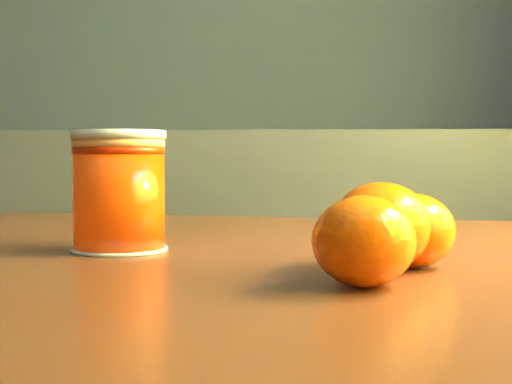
{
  "coord_description": "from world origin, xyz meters",
  "views": [
    {
      "loc": [
        0.99,
        -0.49,
        0.84
      ],
      "look_at": [
        0.94,
        0.12,
        0.81
      ],
      "focal_mm": 50.0,
      "sensor_mm": 36.0,
      "label": 1
    }
  ],
  "objects": [
    {
      "name": "juice_glass",
      "position": [
        0.82,
        0.11,
        0.81
      ],
      "size": [
        0.08,
        0.08,
        0.1
      ],
      "rotation": [
        0.0,
        0.0,
        -0.4
      ],
      "color": "#E23804",
      "rests_on": "table"
    },
    {
      "name": "orange_extra",
      "position": [
        1.02,
        -0.04,
        0.79
      ],
      "size": [
        0.08,
        0.08,
        0.06
      ],
      "primitive_type": "ellipsoid",
      "rotation": [
        0.0,
        0.0,
        0.28
      ],
      "color": "#FF5805",
      "rests_on": "table"
    },
    {
      "name": "orange_front",
      "position": [
        1.04,
        0.02,
        0.79
      ],
      "size": [
        0.09,
        0.09,
        0.06
      ],
      "primitive_type": "ellipsoid",
      "rotation": [
        0.0,
        0.0,
        -0.2
      ],
      "color": "#FF5805",
      "rests_on": "table"
    },
    {
      "name": "orange_back",
      "position": [
        1.06,
        0.04,
        0.79
      ],
      "size": [
        0.08,
        0.08,
        0.05
      ],
      "primitive_type": "ellipsoid",
      "rotation": [
        0.0,
        0.0,
        0.36
      ],
      "color": "#FF5805",
      "rests_on": "table"
    },
    {
      "name": "table",
      "position": [
        1.02,
        0.09,
        0.66
      ],
      "size": [
        1.09,
        0.82,
        0.76
      ],
      "rotation": [
        0.0,
        0.0,
        -0.12
      ],
      "color": "brown",
      "rests_on": "ground"
    }
  ]
}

